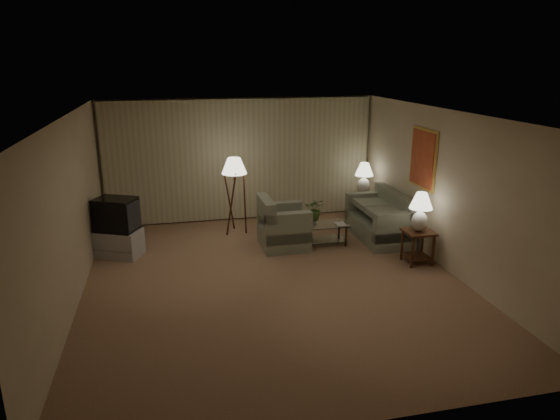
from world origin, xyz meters
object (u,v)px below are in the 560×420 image
Objects in this scene: armchair at (284,227)px; floor_lamp at (235,194)px; side_table_near at (418,241)px; crt_tv at (116,214)px; table_lamp_near at (421,208)px; coffee_table at (322,231)px; side_table_far at (363,202)px; ottoman at (274,220)px; vase at (315,221)px; tv_cabinet at (119,243)px; table_lamp_far at (364,175)px; sofa at (379,220)px.

floor_lamp is at bearing 37.30° from armchair.
crt_tv reaches higher than side_table_near.
floor_lamp is at bearing 141.45° from table_lamp_near.
coffee_table is (-1.38, 1.25, -0.74)m from table_lamp_near.
side_table_far is 2.09m from ottoman.
armchair is 0.95× the size of coffee_table.
vase is at bearing 21.29° from crt_tv.
crt_tv is at bearing 175.95° from vase.
tv_cabinet is 2.49m from floor_lamp.
vase reaches higher than tv_cabinet.
armchair is at bearing -52.18° from floor_lamp.
coffee_table is (-1.38, -1.35, -0.74)m from table_lamp_far.
side_table_near is (0.15, -1.35, 0.03)m from sofa.
side_table_far reaches higher than ottoman.
crt_tv is at bearing -168.16° from table_lamp_far.
sofa is 2.22m from ottoman.
side_table_far is at bearing 5.26° from floor_lamp.
table_lamp_far is (0.00, 2.60, 0.00)m from table_lamp_near.
table_lamp_far is 2.24m from ottoman.
sofa is at bearing -19.46° from floor_lamp.
floor_lamp reaches higher than coffee_table.
sofa is at bearing 96.34° from side_table_near.
table_lamp_far is 0.71× the size of coffee_table.
side_table_far is 5.33m from crt_tv.
side_table_near is 1.00× the size of side_table_far.
armchair is 1.37m from floor_lamp.
side_table_far is 1.93m from coffee_table.
side_table_near is 0.61m from table_lamp_near.
table_lamp_far is at bearing 44.39° from coffee_table.
armchair is at bearing 175.56° from coffee_table.
tv_cabinet reaches higher than coffee_table.
floor_lamp reaches higher than ottoman.
side_table_far is 4.43× the size of vase.
coffee_table is at bearing -94.96° from armchair.
tv_cabinet is 1.11× the size of crt_tv.
table_lamp_near reaches higher than sofa.
coffee_table is 1.83× the size of ottoman.
side_table_far is at bearing 173.35° from sofa.
coffee_table is (-1.38, 1.25, -0.13)m from side_table_near.
sofa is 1.41m from table_lamp_far.
coffee_table is 0.62× the size of floor_lamp.
vase reaches higher than coffee_table.
ottoman is (-1.92, 1.09, -0.20)m from sofa.
crt_tv is at bearing -168.16° from side_table_far.
side_table_near is 0.38× the size of floor_lamp.
armchair is 0.61m from vase.
coffee_table is at bearing -85.16° from sofa.
ottoman is (-2.07, 2.44, -0.83)m from table_lamp_near.
table_lamp_far is 2.07m from coffee_table.
table_lamp_far reaches higher than tv_cabinet.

